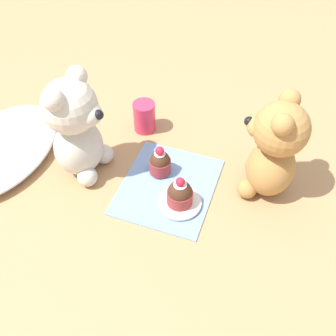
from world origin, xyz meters
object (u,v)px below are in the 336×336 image
object	(u,v)px
teddy_bear_cream	(76,128)
cupcake_near_tan_bear	(180,194)
saucer_plate	(180,202)
cupcake_near_cream_bear	(160,162)
teddy_bear_tan	(274,149)
juice_glass	(144,117)

from	to	relation	value
teddy_bear_cream	cupcake_near_tan_bear	distance (m)	0.23
teddy_bear_cream	saucer_plate	world-z (taller)	teddy_bear_cream
cupcake_near_cream_bear	cupcake_near_tan_bear	distance (m)	0.09
teddy_bear_tan	cupcake_near_tan_bear	world-z (taller)	teddy_bear_tan
teddy_bear_tan	saucer_plate	world-z (taller)	teddy_bear_tan
teddy_bear_cream	cupcake_near_tan_bear	world-z (taller)	teddy_bear_cream
teddy_bear_tan	saucer_plate	distance (m)	0.20
teddy_bear_tan	cupcake_near_cream_bear	xyz separation A→B (m)	(-0.03, 0.21, -0.07)
cupcake_near_cream_bear	teddy_bear_cream	bearing A→B (deg)	104.42
cupcake_near_cream_bear	saucer_plate	bearing A→B (deg)	-135.80
saucer_plate	cupcake_near_tan_bear	distance (m)	0.03
teddy_bear_tan	cupcake_near_cream_bear	distance (m)	0.22
cupcake_near_cream_bear	teddy_bear_tan	bearing A→B (deg)	-80.83
cupcake_near_tan_bear	juice_glass	bearing A→B (deg)	38.33
cupcake_near_tan_bear	teddy_bear_cream	bearing A→B (deg)	83.09
cupcake_near_tan_bear	cupcake_near_cream_bear	bearing A→B (deg)	44.20
cupcake_near_cream_bear	cupcake_near_tan_bear	bearing A→B (deg)	-135.80
cupcake_near_tan_bear	saucer_plate	bearing A→B (deg)	45.00
cupcake_near_cream_bear	cupcake_near_tan_bear	world-z (taller)	cupcake_near_tan_bear
teddy_bear_tan	juice_glass	size ratio (longest dim) A/B	3.01
saucer_plate	teddy_bear_cream	bearing A→B (deg)	83.09
cupcake_near_tan_bear	juice_glass	distance (m)	0.23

